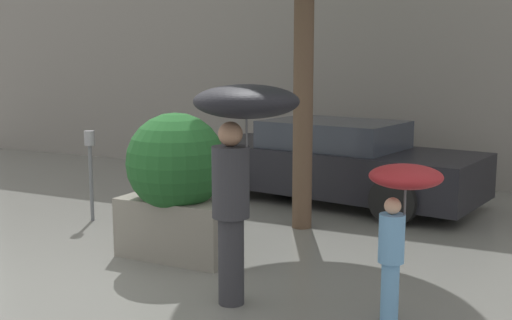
% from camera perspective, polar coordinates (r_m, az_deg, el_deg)
% --- Properties ---
extents(ground_plane, '(40.00, 40.00, 0.00)m').
position_cam_1_polar(ground_plane, '(6.98, -13.29, -9.84)').
color(ground_plane, slate).
extents(building_facade, '(18.00, 0.30, 6.00)m').
position_cam_1_polar(building_facade, '(12.33, 6.39, 12.54)').
color(building_facade, gray).
rests_on(building_facade, ground).
extents(planter_box, '(1.31, 1.10, 1.64)m').
position_cam_1_polar(planter_box, '(7.19, -7.11, -1.92)').
color(planter_box, gray).
rests_on(planter_box, ground).
extents(person_adult, '(0.93, 0.93, 2.01)m').
position_cam_1_polar(person_adult, '(5.63, -1.34, 1.99)').
color(person_adult, '#2D2D33').
rests_on(person_adult, ground).
extents(person_child, '(0.61, 0.61, 1.36)m').
position_cam_1_polar(person_child, '(5.47, 12.76, -3.70)').
color(person_child, '#669ED1').
rests_on(person_child, ground).
extents(parked_car_near, '(4.75, 2.45, 1.27)m').
position_cam_1_polar(parked_car_near, '(10.16, 6.88, -0.25)').
color(parked_car_near, black).
rests_on(parked_car_near, ground).
extents(parking_meter, '(0.14, 0.14, 1.26)m').
position_cam_1_polar(parking_meter, '(9.07, -14.53, 0.32)').
color(parking_meter, '#595B60').
rests_on(parking_meter, ground).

